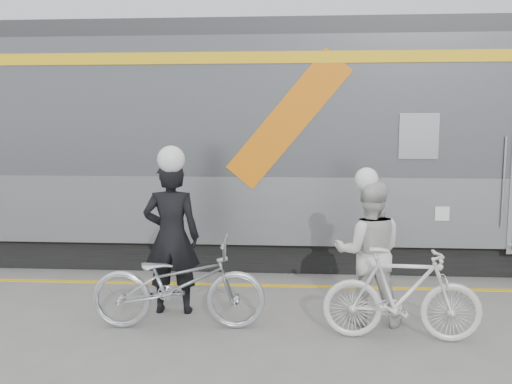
# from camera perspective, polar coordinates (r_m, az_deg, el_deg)

# --- Properties ---
(ground) EXTENTS (90.00, 90.00, 0.00)m
(ground) POSITION_cam_1_polar(r_m,az_deg,el_deg) (6.29, 3.27, -15.59)
(ground) COLOR slate
(ground) RESTS_ON ground
(train) EXTENTS (24.00, 3.17, 4.10)m
(train) POSITION_cam_1_polar(r_m,az_deg,el_deg) (10.15, 13.79, 4.81)
(train) COLOR black
(train) RESTS_ON ground
(safety_strip) EXTENTS (24.00, 0.12, 0.01)m
(safety_strip) POSITION_cam_1_polar(r_m,az_deg,el_deg) (8.31, 3.47, -9.84)
(safety_strip) COLOR yellow
(safety_strip) RESTS_ON ground
(man) EXTENTS (0.75, 0.52, 1.98)m
(man) POSITION_cam_1_polar(r_m,az_deg,el_deg) (7.06, -8.88, -4.73)
(man) COLOR black
(man) RESTS_ON ground
(bicycle_left) EXTENTS (2.11, 0.84, 1.09)m
(bicycle_left) POSITION_cam_1_polar(r_m,az_deg,el_deg) (6.60, -8.17, -9.52)
(bicycle_left) COLOR #B5B9BD
(bicycle_left) RESTS_ON ground
(woman) EXTENTS (0.89, 0.72, 1.76)m
(woman) POSITION_cam_1_polar(r_m,az_deg,el_deg) (6.78, 11.79, -6.24)
(woman) COLOR silver
(woman) RESTS_ON ground
(bicycle_right) EXTENTS (1.80, 0.61, 1.06)m
(bicycle_right) POSITION_cam_1_polar(r_m,az_deg,el_deg) (6.40, 15.09, -10.37)
(bicycle_right) COLOR silver
(bicycle_right) RESTS_ON ground
(helmet_man) EXTENTS (0.34, 0.34, 0.34)m
(helmet_man) POSITION_cam_1_polar(r_m,az_deg,el_deg) (6.91, -9.07, 4.73)
(helmet_man) COLOR white
(helmet_man) RESTS_ON man
(helmet_woman) EXTENTS (0.28, 0.28, 0.28)m
(helmet_woman) POSITION_cam_1_polar(r_m,az_deg,el_deg) (6.62, 12.02, 2.37)
(helmet_woman) COLOR white
(helmet_woman) RESTS_ON woman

